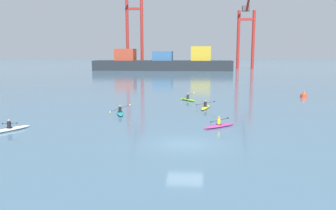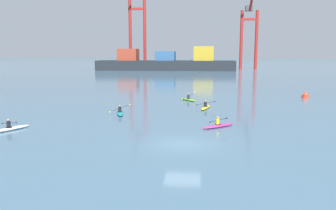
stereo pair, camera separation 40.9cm
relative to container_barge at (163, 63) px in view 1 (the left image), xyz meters
name	(u,v)px [view 1 (the left image)]	position (x,y,z in m)	size (l,w,h in m)	color
ground_plane	(185,144)	(11.67, -99.88, -2.78)	(800.00, 800.00, 0.00)	#476B84
container_barge	(163,63)	(0.00, 0.00, 0.00)	(49.76, 9.46, 8.56)	#1E2328
gantry_crane_west	(134,23)	(-12.86, 12.69, 15.39)	(7.07, 16.64, 35.04)	maroon
gantry_crane_west_mid	(246,28)	(30.98, 13.20, 12.98)	(6.95, 17.27, 32.36)	maroon
channel_buoy	(304,95)	(27.28, -73.97, -2.42)	(0.90, 0.90, 1.00)	red
kayak_yellow	(205,107)	(13.37, -84.71, -2.60)	(2.19, 3.45, 0.95)	yellow
kayak_white	(10,129)	(-2.40, -97.08, -2.60)	(2.17, 3.27, 0.95)	silver
kayak_lime	(187,99)	(11.16, -78.33, -2.60)	(2.48, 3.11, 1.04)	#7ABC2D
kayak_magenta	(219,125)	(14.33, -94.27, -2.60)	(2.97, 2.67, 1.02)	#C13384
kayak_teal	(120,113)	(4.65, -89.06, -2.60)	(2.12, 3.43, 1.03)	teal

